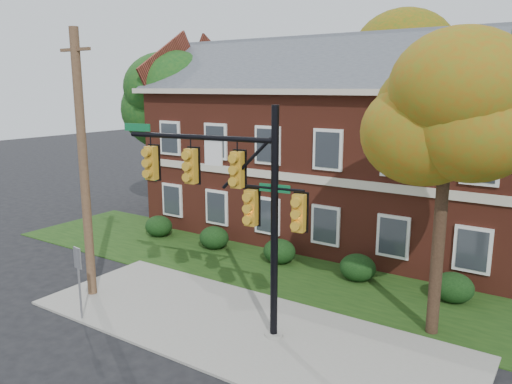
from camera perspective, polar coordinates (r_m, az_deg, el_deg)
The scene contains 15 objects.
ground at distance 15.25m, azimuth -4.14°, elevation -16.75°, with size 120.00×120.00×0.00m, color black.
sidewalk at distance 15.94m, azimuth -1.87°, elevation -15.22°, with size 14.00×5.00×0.08m, color gray.
grass_strip at distance 19.87m, azimuth 6.64°, elevation -9.69°, with size 30.00×6.00×0.04m, color #193811.
apartment_building at distance 24.83m, azimuth 9.08°, elevation 6.40°, with size 18.80×8.80×9.74m.
hedge_far_left at distance 25.32m, azimuth -11.05°, elevation -3.86°, with size 1.40×1.26×1.05m, color black.
hedge_left at distance 23.08m, azimuth -4.81°, elevation -5.23°, with size 1.40×1.26×1.05m, color black.
hedge_center at distance 21.18m, azimuth 2.69°, elevation -6.79°, with size 1.40×1.26×1.05m, color black.
hedge_right at distance 19.72m, azimuth 11.54°, elevation -8.47°, with size 1.40×1.26×1.05m, color black.
hedge_far_right at distance 18.81m, azimuth 21.61°, elevation -10.11°, with size 1.40×1.26×1.05m, color black.
tree_near_right at distance 14.73m, azimuth 21.91°, elevation 8.57°, with size 4.50×4.25×8.58m.
tree_left_rear at distance 29.27m, azimuth -9.66°, elevation 10.52°, with size 5.40×5.10×8.88m.
tree_far_rear at distance 31.65m, azimuth 17.74°, elevation 14.14°, with size 6.84×6.46×11.52m.
traffic_signal at distance 14.48m, azimuth -2.32°, elevation -0.32°, with size 6.09×1.04×6.84m.
utility_pole at distance 17.91m, azimuth -19.11°, elevation 2.79°, with size 1.43×0.31×9.21m.
sign_post at distance 16.74m, azimuth -19.63°, elevation -8.55°, with size 0.36×0.08×2.44m.
Camera 1 is at (8.26, -10.53, 7.31)m, focal length 35.00 mm.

